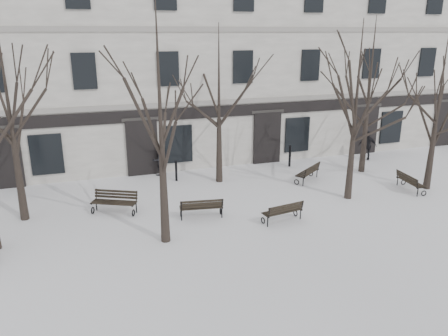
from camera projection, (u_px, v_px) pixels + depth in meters
name	position (u px, v px, depth m)	size (l,w,h in m)	color
ground	(265.00, 227.00, 16.80)	(100.00, 100.00, 0.00)	white
building	(184.00, 60.00, 26.89)	(40.40, 10.20, 11.40)	silver
tree_1	(159.00, 97.00, 14.13)	(5.77, 5.77, 8.24)	black
tree_2	(357.00, 91.00, 18.27)	(5.40, 5.40, 7.71)	black
tree_3	(440.00, 96.00, 19.61)	(4.93, 4.93, 7.04)	black
tree_4	(7.00, 95.00, 16.00)	(5.54, 5.54, 7.91)	black
tree_5	(219.00, 86.00, 20.48)	(5.31, 5.31, 7.58)	black
tree_6	(371.00, 77.00, 21.99)	(5.57, 5.57, 7.96)	black
bench_1	(201.00, 207.00, 17.45)	(1.78, 0.87, 0.86)	black
bench_2	(283.00, 211.00, 17.10)	(1.72, 0.86, 0.83)	black
bench_3	(115.00, 201.00, 17.97)	(1.92, 1.41, 0.93)	black
bench_4	(308.00, 172.00, 21.79)	(1.74, 1.51, 0.87)	black
bench_5	(410.00, 181.00, 20.49)	(0.77, 1.70, 0.83)	black
bollard_a	(176.00, 170.00, 21.81)	(0.14, 0.14, 1.06)	black
bollard_b	(290.00, 155.00, 24.14)	(0.15, 0.15, 1.20)	black
pedestrian_b	(160.00, 175.00, 22.88)	(0.78, 0.61, 1.60)	black
pedestrian_c	(366.00, 160.00, 25.58)	(1.00, 0.42, 1.70)	black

